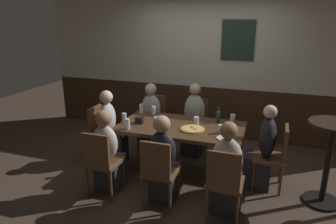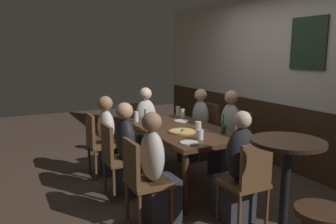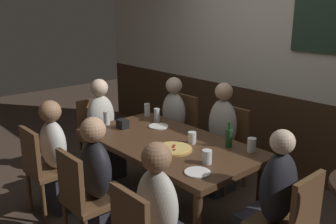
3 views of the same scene
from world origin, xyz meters
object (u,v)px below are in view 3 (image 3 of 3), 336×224
tumbler_short (192,139)px  person_mid_far (219,146)px  pint_glass_amber (107,118)px  chair_head_west (96,132)px  chair_left_far (181,126)px  pint_glass_pale (207,157)px  person_mid_near (102,192)px  dining_table (168,149)px  person_head_west (104,136)px  pizza (173,149)px  highball_clear (157,116)px  beer_bottle_green (229,137)px  person_left_far (171,131)px  beer_glass_half (96,127)px  person_left_near (60,164)px  beer_glass_tall (147,111)px  plate_white_large (159,126)px  plate_white_small (197,172)px  tumbler_water (252,146)px  person_head_east (270,215)px  chair_head_east (290,222)px  condiment_caddy (123,124)px  chair_left_near (43,166)px  chair_mid_far (229,143)px

tumbler_short → person_mid_far: bearing=107.4°
pint_glass_amber → chair_head_west: bearing=162.9°
chair_left_far → pint_glass_pale: chair_left_far is taller
person_mid_near → dining_table: bearing=90.0°
chair_head_west → pint_glass_pale: 1.90m
chair_left_far → person_head_west: size_ratio=0.76×
pint_glass_amber → pizza: bearing=2.1°
person_mid_far → highball_clear: size_ratio=8.30×
pizza → beer_bottle_green: bearing=57.3°
pizza → person_left_far: bearing=139.0°
beer_glass_half → highball_clear: size_ratio=1.02×
chair_head_west → highball_clear: size_ratio=6.16×
tumbler_short → person_left_near: bearing=-138.3°
person_head_west → beer_glass_tall: 0.60m
plate_white_large → beer_glass_half: bearing=-115.2°
person_mid_far → tumbler_short: person_mid_far is taller
plate_white_small → tumbler_short: bearing=138.7°
person_mid_near → tumbler_water: 1.32m
person_mid_near → person_left_near: person_mid_near is taller
person_head_west → highball_clear: person_head_west is taller
beer_glass_half → person_mid_near: bearing=-28.9°
person_head_east → chair_head_east: bearing=0.0°
tumbler_short → pint_glass_amber: (-1.00, -0.27, 0.02)m
person_mid_far → plate_white_small: person_mid_far is taller
person_left_near → condiment_caddy: bearing=74.2°
pint_glass_pale → plate_white_large: (-0.96, 0.31, -0.05)m
dining_table → plate_white_large: bearing=151.6°
person_left_near → plate_white_large: person_left_near is taller
beer_glass_tall → beer_bottle_green: 1.23m
chair_head_east → person_left_far: size_ratio=0.78×
person_mid_near → tumbler_water: size_ratio=9.21×
chair_left_near → tumbler_short: chair_left_near is taller
dining_table → chair_head_east: (1.29, 0.00, -0.17)m
person_head_east → condiment_caddy: (-1.72, -0.10, 0.30)m
person_mid_far → person_head_west: (-1.13, -0.73, -0.01)m
chair_left_near → plate_white_large: size_ratio=4.29×
chair_left_near → person_head_west: 0.96m
person_head_west → plate_white_large: bearing=15.2°
chair_mid_far → highball_clear: bearing=-132.7°
chair_left_far → person_mid_far: (0.77, -0.16, 0.00)m
chair_head_west → chair_left_far: bearing=59.7°
dining_table → chair_left_far: (-0.77, 0.89, -0.17)m
pint_glass_amber → condiment_caddy: bearing=13.2°
person_head_west → person_left_far: bearing=63.8°
chair_left_near → person_mid_far: 1.80m
person_left_near → person_mid_far: bearing=62.2°
person_left_far → plate_white_small: 1.77m
pint_glass_amber → condiment_caddy: 0.23m
plate_white_large → chair_head_west: bearing=-167.4°
chair_head_west → chair_head_east: 2.58m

